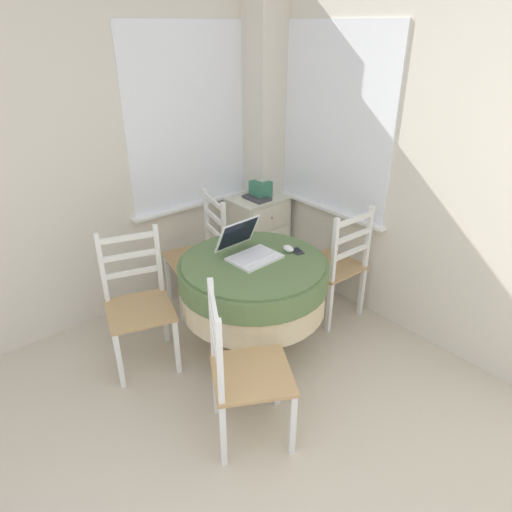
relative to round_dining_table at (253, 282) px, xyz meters
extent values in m
cube|color=beige|center=(-1.16, 1.16, 0.70)|extent=(4.48, 0.06, 2.55)
cube|color=white|center=(0.25, 1.12, 0.92)|extent=(1.10, 0.01, 1.42)
cube|color=white|center=(0.25, 1.09, 0.19)|extent=(1.18, 0.07, 0.02)
cube|color=white|center=(1.08, 0.30, 0.92)|extent=(0.01, 1.10, 1.42)
cube|color=white|center=(1.05, 0.30, 0.19)|extent=(0.07, 1.18, 0.02)
cube|color=beige|center=(0.94, 0.99, 0.70)|extent=(0.28, 0.28, 2.55)
cylinder|color=#4C3D2D|center=(0.00, 0.00, -0.56)|extent=(0.36, 0.36, 0.03)
cylinder|color=#4C3D2D|center=(0.00, 0.00, -0.20)|extent=(0.11, 0.11, 0.69)
cylinder|color=beige|center=(0.00, 0.00, -0.03)|extent=(1.01, 1.01, 0.35)
cylinder|color=#567042|center=(0.00, 0.00, 0.07)|extent=(1.03, 1.03, 0.15)
cylinder|color=#567042|center=(0.00, 0.00, 0.15)|extent=(0.98, 0.98, 0.02)
cube|color=white|center=(0.03, 0.02, 0.17)|extent=(0.34, 0.26, 0.02)
cube|color=silver|center=(0.03, 0.03, 0.18)|extent=(0.30, 0.16, 0.00)
cube|color=white|center=(0.02, 0.19, 0.29)|extent=(0.34, 0.13, 0.23)
cube|color=black|center=(0.02, 0.19, 0.29)|extent=(0.30, 0.11, 0.20)
ellipsoid|color=white|center=(0.28, -0.05, 0.19)|extent=(0.06, 0.09, 0.05)
cube|color=#2D2D33|center=(0.33, -0.09, 0.17)|extent=(0.08, 0.12, 0.01)
cube|color=black|center=(0.33, -0.09, 0.17)|extent=(0.06, 0.08, 0.00)
cube|color=tan|center=(0.02, 0.78, -0.13)|extent=(0.52, 0.52, 0.02)
cube|color=white|center=(-0.13, 1.01, -0.36)|extent=(0.04, 0.04, 0.43)
cube|color=white|center=(-0.21, 0.64, -0.36)|extent=(0.04, 0.04, 0.43)
cube|color=white|center=(0.25, 0.92, -0.36)|extent=(0.04, 0.04, 0.43)
cube|color=white|center=(0.16, 0.55, -0.36)|extent=(0.04, 0.04, 0.43)
cube|color=white|center=(0.25, 0.92, 0.13)|extent=(0.04, 0.04, 0.51)
cube|color=white|center=(0.16, 0.55, 0.13)|extent=(0.04, 0.04, 0.51)
cube|color=white|center=(0.20, 0.74, 0.33)|extent=(0.11, 0.37, 0.04)
cube|color=white|center=(0.20, 0.74, 0.19)|extent=(0.11, 0.37, 0.04)
cube|color=white|center=(0.20, 0.74, 0.06)|extent=(0.11, 0.37, 0.04)
cube|color=tan|center=(0.78, -0.02, -0.13)|extent=(0.44, 0.44, 0.02)
cube|color=white|center=(0.98, 0.16, -0.36)|extent=(0.03, 0.03, 0.43)
cube|color=white|center=(0.60, 0.17, -0.36)|extent=(0.03, 0.03, 0.43)
cube|color=white|center=(0.97, -0.22, -0.36)|extent=(0.03, 0.03, 0.43)
cube|color=white|center=(0.59, -0.21, -0.36)|extent=(0.03, 0.03, 0.43)
cube|color=white|center=(0.97, -0.22, 0.13)|extent=(0.03, 0.03, 0.51)
cube|color=white|center=(0.59, -0.21, 0.13)|extent=(0.03, 0.03, 0.51)
cube|color=white|center=(0.78, -0.22, 0.33)|extent=(0.38, 0.03, 0.04)
cube|color=white|center=(0.78, -0.22, 0.19)|extent=(0.38, 0.03, 0.04)
cube|color=white|center=(0.78, -0.22, 0.06)|extent=(0.38, 0.03, 0.04)
cube|color=tan|center=(-0.50, -0.60, -0.13)|extent=(0.59, 0.59, 0.02)
cube|color=white|center=(-0.43, -0.86, -0.36)|extent=(0.05, 0.05, 0.43)
cube|color=white|center=(-0.24, -0.53, -0.36)|extent=(0.05, 0.05, 0.43)
cube|color=white|center=(-0.76, -0.67, -0.36)|extent=(0.05, 0.05, 0.43)
cube|color=white|center=(-0.58, -0.34, -0.36)|extent=(0.05, 0.05, 0.43)
cube|color=white|center=(-0.76, -0.67, 0.13)|extent=(0.04, 0.04, 0.51)
cube|color=white|center=(-0.58, -0.34, 0.13)|extent=(0.04, 0.04, 0.51)
cube|color=white|center=(-0.67, -0.50, 0.33)|extent=(0.21, 0.34, 0.04)
cube|color=white|center=(-0.67, -0.50, 0.19)|extent=(0.21, 0.34, 0.04)
cube|color=white|center=(-0.67, -0.50, 0.06)|extent=(0.21, 0.34, 0.04)
cube|color=tan|center=(-0.69, 0.37, -0.13)|extent=(0.54, 0.55, 0.02)
cube|color=white|center=(-0.93, 0.25, -0.36)|extent=(0.04, 0.04, 0.43)
cube|color=white|center=(-0.57, 0.13, -0.36)|extent=(0.04, 0.04, 0.43)
cube|color=white|center=(-0.81, 0.61, -0.36)|extent=(0.04, 0.04, 0.43)
cube|color=white|center=(-0.45, 0.50, -0.36)|extent=(0.04, 0.04, 0.43)
cube|color=white|center=(-0.81, 0.61, 0.13)|extent=(0.04, 0.04, 0.51)
cube|color=white|center=(-0.45, 0.50, 0.13)|extent=(0.04, 0.04, 0.51)
cube|color=white|center=(-0.63, 0.55, 0.33)|extent=(0.37, 0.14, 0.04)
cube|color=white|center=(-0.63, 0.55, 0.19)|extent=(0.37, 0.14, 0.04)
cube|color=white|center=(-0.63, 0.55, 0.06)|extent=(0.37, 0.14, 0.04)
cube|color=silver|center=(0.80, 0.90, -0.20)|extent=(0.50, 0.38, 0.75)
cube|color=silver|center=(0.80, 0.90, 0.18)|extent=(0.52, 0.40, 0.02)
cube|color=white|center=(0.80, 0.71, 0.05)|extent=(0.44, 0.01, 0.21)
sphere|color=olive|center=(0.80, 0.70, 0.05)|extent=(0.02, 0.02, 0.02)
cube|color=white|center=(0.80, 0.71, -0.20)|extent=(0.44, 0.01, 0.21)
sphere|color=olive|center=(0.80, 0.70, -0.20)|extent=(0.02, 0.02, 0.02)
cube|color=white|center=(0.80, 0.71, -0.45)|extent=(0.44, 0.01, 0.21)
sphere|color=olive|center=(0.80, 0.70, -0.45)|extent=(0.02, 0.02, 0.02)
cube|color=#387A5B|center=(0.81, 0.88, 0.26)|extent=(0.15, 0.16, 0.15)
cube|color=#3F3F44|center=(0.75, 0.85, 0.20)|extent=(0.16, 0.24, 0.02)
camera|label=1|loc=(-1.74, -2.10, 1.60)|focal=32.00mm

